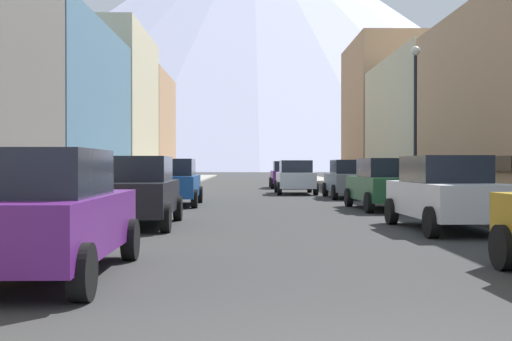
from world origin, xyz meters
name	(u,v)px	position (x,y,z in m)	size (l,w,h in m)	color
sidewalk_left	(159,189)	(-6.25, 35.00, 0.07)	(2.50, 100.00, 0.15)	gray
sidewalk_right	(367,189)	(6.25, 35.00, 0.07)	(2.50, 100.00, 0.15)	gray
storefront_left_2	(32,114)	(-10.90, 26.11, 3.89)	(7.09, 13.30, 8.08)	slate
storefront_left_3	(89,113)	(-11.30, 38.90, 4.95)	(7.90, 11.34, 10.23)	beige
storefront_left_4	(120,131)	(-11.53, 50.66, 4.38)	(8.35, 11.64, 9.07)	tan
storefront_right_3	(449,127)	(11.43, 35.82, 3.88)	(8.17, 13.84, 8.06)	beige
storefront_right_4	(393,115)	(10.88, 48.99, 5.55)	(7.05, 11.36, 11.47)	tan
car_left_0	(43,213)	(-3.80, 4.54, 0.90)	(2.10, 4.42, 1.78)	#591E72
car_left_1	(136,191)	(-3.80, 12.31, 0.90)	(2.13, 4.43, 1.78)	black
car_left_2	(173,182)	(-3.80, 20.72, 0.90)	(2.11, 4.42, 1.78)	#19478C
car_right_1	(447,192)	(3.80, 11.13, 0.90)	(2.22, 4.47, 1.78)	silver
car_right_2	(385,184)	(3.80, 18.22, 0.90)	(2.24, 4.48, 1.78)	#265933
car_right_3	(350,179)	(3.80, 26.03, 0.90)	(2.09, 4.41, 1.78)	slate
car_driving_0	(295,177)	(1.60, 30.45, 0.90)	(2.06, 4.40, 1.78)	silver
car_driving_1	(286,174)	(1.60, 39.13, 0.90)	(2.06, 4.40, 1.78)	#591E72
potted_plant_0	(39,202)	(-7.00, 14.59, 0.49)	(0.53, 0.53, 0.74)	gray
pedestrian_0	(440,183)	(6.25, 19.99, 0.88)	(0.36, 0.36, 1.58)	#333338
streetlamp_right	(415,100)	(5.35, 20.14, 3.99)	(0.36, 0.36, 5.86)	black
mountain_backdrop	(253,42)	(1.68, 260.00, 50.29)	(264.99, 264.99, 100.57)	silver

